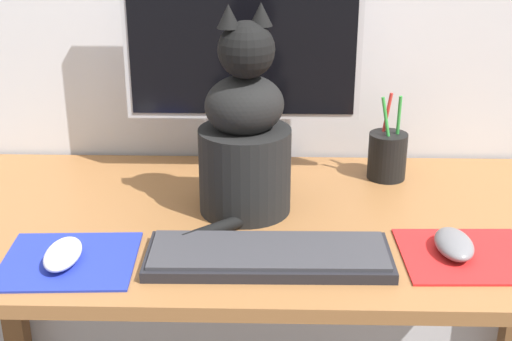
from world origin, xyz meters
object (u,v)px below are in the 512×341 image
at_px(pen_cup, 387,155).
at_px(keyboard, 269,255).
at_px(computer_mouse_left, 63,254).
at_px(monitor, 243,49).
at_px(computer_mouse_right, 454,244).
at_px(cat, 245,138).

bearing_deg(pen_cup, keyboard, -123.88).
distance_m(keyboard, pen_cup, 0.44).
distance_m(keyboard, computer_mouse_left, 0.33).
xyz_separation_m(monitor, keyboard, (0.06, -0.38, -0.26)).
relative_size(computer_mouse_left, computer_mouse_right, 0.98).
xyz_separation_m(monitor, computer_mouse_right, (0.37, -0.35, -0.25)).
bearing_deg(computer_mouse_right, monitor, 136.39).
bearing_deg(computer_mouse_right, cat, 155.28).
distance_m(computer_mouse_left, pen_cup, 0.69).
bearing_deg(computer_mouse_left, keyboard, 3.10).
xyz_separation_m(keyboard, computer_mouse_right, (0.31, 0.03, 0.01)).
xyz_separation_m(computer_mouse_left, cat, (0.29, 0.21, 0.13)).
relative_size(cat, pen_cup, 2.18).
relative_size(monitor, keyboard, 1.18).
distance_m(computer_mouse_right, pen_cup, 0.34).
relative_size(computer_mouse_right, pen_cup, 0.61).
bearing_deg(keyboard, computer_mouse_left, -177.67).
bearing_deg(monitor, keyboard, -81.43).
xyz_separation_m(cat, pen_cup, (0.29, 0.17, -0.09)).
distance_m(monitor, pen_cup, 0.37).
relative_size(computer_mouse_right, cat, 0.28).
xyz_separation_m(keyboard, computer_mouse_left, (-0.33, -0.02, 0.01)).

